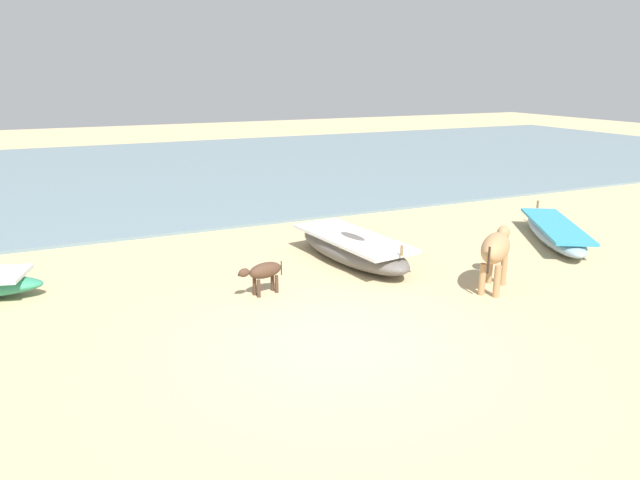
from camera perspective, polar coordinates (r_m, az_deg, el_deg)
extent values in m
plane|color=tan|center=(8.89, 1.65, -10.01)|extent=(80.00, 80.00, 0.00)
cube|color=slate|center=(24.75, -16.16, 6.55)|extent=(60.00, 20.00, 0.08)
ellipsoid|color=#5B5651|center=(12.39, 3.22, -0.88)|extent=(1.64, 3.64, 0.58)
cube|color=white|center=(12.32, 3.24, 0.22)|extent=(1.56, 3.22, 0.07)
cube|color=olive|center=(12.14, 3.96, -0.47)|extent=(1.01, 0.25, 0.04)
cylinder|color=olive|center=(11.06, 8.10, -1.03)|extent=(0.06, 0.06, 0.20)
ellipsoid|color=#8CA5B7|center=(14.96, 22.22, 0.65)|extent=(2.70, 3.70, 0.45)
cube|color=#3399BF|center=(14.91, 22.30, 1.35)|extent=(2.45, 3.30, 0.07)
cube|color=olive|center=(15.19, 21.99, 1.38)|extent=(0.73, 0.50, 0.04)
cylinder|color=olive|center=(16.50, 20.76, 3.34)|extent=(0.06, 0.06, 0.20)
ellipsoid|color=tan|center=(11.10, 16.98, -0.75)|extent=(1.24, 1.13, 0.52)
ellipsoid|color=tan|center=(11.83, 17.68, 0.67)|extent=(0.46, 0.43, 0.28)
sphere|color=#2D2119|center=(12.01, 17.81, 0.72)|extent=(0.15, 0.15, 0.11)
cylinder|color=tan|center=(11.60, 16.43, -2.68)|extent=(0.12, 0.12, 0.60)
cylinder|color=tan|center=(11.56, 17.71, -2.85)|extent=(0.12, 0.12, 0.60)
cylinder|color=tan|center=(10.95, 15.76, -3.76)|extent=(0.12, 0.12, 0.60)
cylinder|color=tan|center=(10.91, 17.11, -3.95)|extent=(0.12, 0.12, 0.60)
cylinder|color=#2D2119|center=(10.51, 16.35, -1.94)|extent=(0.04, 0.04, 0.49)
ellipsoid|color=#4C3323|center=(10.58, -5.44, -3.00)|extent=(0.71, 0.41, 0.29)
ellipsoid|color=#4C3323|center=(10.35, -7.53, -3.23)|extent=(0.24, 0.18, 0.16)
sphere|color=#2D2119|center=(10.31, -7.99, -3.43)|extent=(0.07, 0.07, 0.06)
cylinder|color=#4C3323|center=(10.52, -6.08, -4.81)|extent=(0.07, 0.07, 0.33)
cylinder|color=#4C3323|center=(10.64, -6.49, -4.58)|extent=(0.07, 0.07, 0.33)
cylinder|color=#4C3323|center=(10.71, -4.31, -4.37)|extent=(0.07, 0.07, 0.33)
cylinder|color=#4C3323|center=(10.83, -4.73, -4.15)|extent=(0.07, 0.07, 0.33)
cylinder|color=#2D2119|center=(10.77, -3.85, -2.79)|extent=(0.02, 0.02, 0.27)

